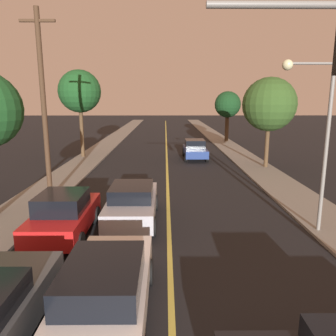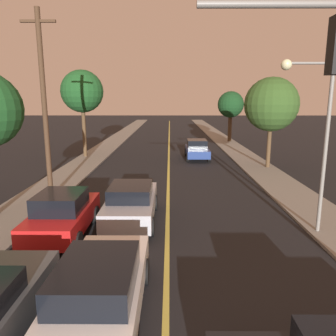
{
  "view_description": "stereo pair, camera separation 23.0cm",
  "coord_description": "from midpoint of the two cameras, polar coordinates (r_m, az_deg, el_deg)",
  "views": [
    {
      "loc": [
        -0.14,
        -2.38,
        4.88
      ],
      "look_at": [
        0.0,
        13.22,
        1.6
      ],
      "focal_mm": 35.0,
      "sensor_mm": 36.0,
      "label": 1
    },
    {
      "loc": [
        0.09,
        -2.38,
        4.88
      ],
      "look_at": [
        0.0,
        13.22,
        1.6
      ],
      "focal_mm": 35.0,
      "sensor_mm": 36.0,
      "label": 2
    }
  ],
  "objects": [
    {
      "name": "utility_pole_left",
      "position": [
        16.64,
        -20.38,
        10.45
      ],
      "size": [
        1.6,
        0.24,
        8.79
      ],
      "color": "#422D1E",
      "rests_on": "ground"
    },
    {
      "name": "tree_left_far",
      "position": [
        28.44,
        -14.5,
        12.75
      ],
      "size": [
        3.46,
        3.46,
        7.14
      ],
      "color": "#4C3823",
      "rests_on": "ground"
    },
    {
      "name": "tree_right_near",
      "position": [
        24.11,
        17.84,
        10.47
      ],
      "size": [
        3.72,
        3.72,
        6.28
      ],
      "color": "#4C3823",
      "rests_on": "ground"
    },
    {
      "name": "sidewalk_right",
      "position": [
        39.22,
        9.88,
        4.64
      ],
      "size": [
        2.5,
        80.0,
        0.12
      ],
      "color": "gray",
      "rests_on": "ground"
    },
    {
      "name": "tree_right_far",
      "position": [
        38.34,
        11.03,
        10.73
      ],
      "size": [
        2.94,
        2.94,
        5.67
      ],
      "color": "#3D2B1C",
      "rests_on": "ground"
    },
    {
      "name": "streetlamp_right",
      "position": [
        12.54,
        24.65,
        7.31
      ],
      "size": [
        1.84,
        0.36,
        6.09
      ],
      "color": "slate",
      "rests_on": "ground"
    },
    {
      "name": "car_far_oncoming",
      "position": [
        27.36,
        5.3,
        3.25
      ],
      "size": [
        1.91,
        4.35,
        1.6
      ],
      "rotation": [
        0.0,
        0.0,
        3.14
      ],
      "color": "navy",
      "rests_on": "ground"
    },
    {
      "name": "road_surface",
      "position": [
        38.69,
        0.36,
        4.63
      ],
      "size": [
        10.43,
        80.0,
        0.01
      ],
      "color": "black",
      "rests_on": "ground"
    },
    {
      "name": "car_near_lane_second",
      "position": [
        13.31,
        -5.91,
        -5.97
      ],
      "size": [
        1.97,
        4.58,
        1.58
      ],
      "color": "#A5A8B2",
      "rests_on": "ground"
    },
    {
      "name": "car_near_lane_front",
      "position": [
        7.75,
        -11.08,
        -20.3
      ],
      "size": [
        1.96,
        5.08,
        1.53
      ],
      "color": "white",
      "rests_on": "ground"
    },
    {
      "name": "sidewalk_left",
      "position": [
        39.22,
        -9.16,
        4.66
      ],
      "size": [
        2.5,
        80.0,
        0.12
      ],
      "color": "gray",
      "rests_on": "ground"
    },
    {
      "name": "car_outer_lane_second",
      "position": [
        12.4,
        -17.36,
        -7.71
      ],
      "size": [
        1.9,
        4.13,
        1.67
      ],
      "color": "red",
      "rests_on": "ground"
    }
  ]
}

